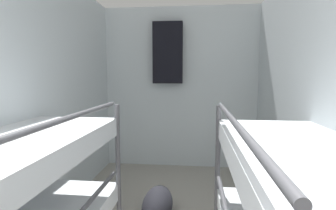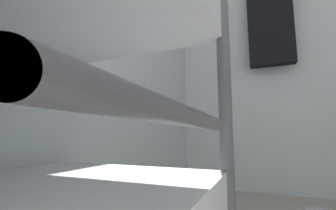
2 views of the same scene
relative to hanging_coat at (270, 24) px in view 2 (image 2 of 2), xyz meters
name	(u,v)px [view 2 (image 2 of 2)]	position (x,y,z in m)	size (l,w,h in m)	color
wall_back	(291,74)	(0.18, 0.15, -0.53)	(2.45, 0.06, 2.46)	silver
hanging_coat	(270,24)	(0.00, 0.00, 0.00)	(0.44, 0.12, 0.90)	black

